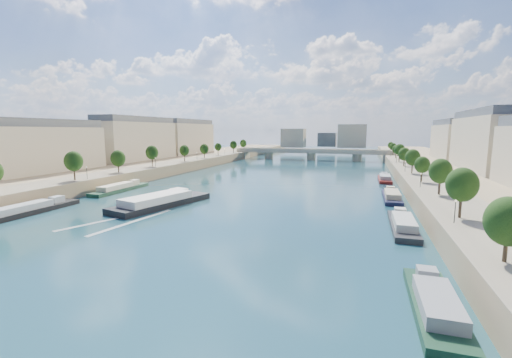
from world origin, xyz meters
The scene contains 15 objects.
ground centered at (0.00, 100.00, 0.00)m, with size 700.00×700.00×0.00m, color #0C2838.
quay_left centered at (-72.00, 100.00, 2.50)m, with size 44.00×520.00×5.00m, color #9E8460.
quay_right centered at (72.00, 100.00, 2.50)m, with size 44.00×520.00×5.00m, color #9E8460.
pave_left centered at (-57.00, 100.00, 5.05)m, with size 14.00×520.00×0.10m, color gray.
pave_right centered at (57.00, 100.00, 5.05)m, with size 14.00×520.00×0.10m, color gray.
trees_left centered at (-55.00, 102.00, 10.48)m, with size 4.80×268.80×8.26m.
trees_right centered at (55.00, 110.00, 10.48)m, with size 4.80×268.80×8.26m.
lamps_left centered at (-52.50, 90.00, 7.78)m, with size 0.36×200.36×4.28m.
lamps_right centered at (52.50, 105.00, 7.78)m, with size 0.36×200.36×4.28m.
buildings_left centered at (-85.00, 112.00, 16.45)m, with size 16.00×226.00×23.20m.
skyline centered at (3.19, 319.52, 14.66)m, with size 79.00×42.00×22.00m.
bridge centered at (0.00, 226.91, 5.08)m, with size 112.00×12.00×8.15m.
tour_barge centered at (-17.94, 60.75, 1.26)m, with size 16.66×32.78×4.28m.
wake centered at (-17.94, 44.25, 0.02)m, with size 14.06×25.93×0.04m.
moored_barges_right centered at (45.50, 54.83, 0.84)m, with size 5.00×168.90×3.60m.
Camera 1 is at (36.74, -22.03, 21.43)m, focal length 24.00 mm.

